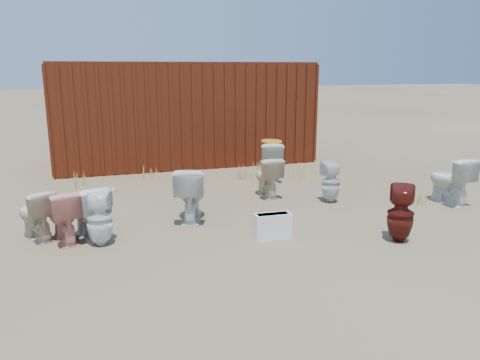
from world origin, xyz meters
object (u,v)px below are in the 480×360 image
object	(u,v)px
toilet_front_a	(88,212)
toilet_front_maroon	(401,214)
toilet_front_c	(190,193)
toilet_back_yellowlid	(271,161)
loose_tank	(272,226)
toilet_back_e	(331,182)
toilet_front_e	(450,180)
toilet_back_a	(100,218)
toilet_back_beige_left	(36,214)
toilet_front_pink	(63,216)
shipping_container	(183,113)
toilet_back_beige_right	(267,177)

from	to	relation	value
toilet_front_a	toilet_front_maroon	world-z (taller)	toilet_front_maroon
toilet_front_c	toilet_front_maroon	world-z (taller)	toilet_front_c
toilet_back_yellowlid	loose_tank	size ratio (longest dim) A/B	1.61
toilet_back_e	toilet_front_maroon	bearing A→B (deg)	94.59
toilet_front_e	toilet_back_a	distance (m)	5.76
toilet_front_e	toilet_back_beige_left	xyz separation A→B (m)	(-6.58, 0.27, -0.06)
toilet_front_e	toilet_back_e	distance (m)	2.02
toilet_front_a	toilet_back_beige_left	bearing A→B (deg)	-34.48
toilet_front_pink	toilet_back_e	bearing A→B (deg)	172.59
toilet_front_maroon	toilet_back_beige_left	xyz separation A→B (m)	(-4.64, 1.57, -0.04)
toilet_front_a	toilet_front_c	bearing A→B (deg)	171.52
toilet_front_a	shipping_container	bearing A→B (deg)	-136.16
toilet_front_pink	toilet_back_yellowlid	xyz separation A→B (m)	(3.91, 2.42, 0.04)
toilet_front_e	toilet_back_yellowlid	xyz separation A→B (m)	(-2.30, 2.48, -0.00)
toilet_front_a	toilet_front_c	distance (m)	1.52
toilet_front_a	loose_tank	world-z (taller)	toilet_front_a
toilet_front_e	toilet_front_a	bearing A→B (deg)	-4.52
shipping_container	toilet_back_yellowlid	size ratio (longest dim) A/B	7.46
toilet_front_c	toilet_back_a	bearing A→B (deg)	42.84
toilet_front_maroon	toilet_back_e	xyz separation A→B (m)	(0.03, 1.97, -0.03)
toilet_back_yellowlid	toilet_back_e	bearing A→B (deg)	118.70
toilet_front_c	loose_tank	distance (m)	1.47
toilet_back_beige_left	toilet_back_e	world-z (taller)	toilet_back_e
toilet_front_e	loose_tank	size ratio (longest dim) A/B	1.63
shipping_container	toilet_back_beige_right	size ratio (longest dim) A/B	8.26
toilet_front_a	toilet_back_yellowlid	bearing A→B (deg)	-168.20
toilet_front_a	toilet_back_yellowlid	distance (m)	4.30
shipping_container	toilet_front_c	xyz separation A→B (m)	(-0.81, -4.66, -0.78)
toilet_front_maroon	toilet_back_e	distance (m)	1.97
toilet_front_maroon	toilet_back_a	size ratio (longest dim) A/B	1.04
shipping_container	toilet_back_beige_right	world-z (taller)	shipping_container
shipping_container	toilet_back_e	bearing A→B (deg)	-69.18
toilet_back_a	shipping_container	bearing A→B (deg)	-100.54
toilet_front_e	toilet_back_e	xyz separation A→B (m)	(-1.91, 0.67, -0.05)
toilet_back_beige_left	toilet_back_beige_right	bearing A→B (deg)	168.22
toilet_front_e	loose_tank	bearing A→B (deg)	7.60
loose_tank	toilet_back_a	bearing A→B (deg)	170.36
toilet_front_pink	toilet_front_c	size ratio (longest dim) A/B	0.86
toilet_front_pink	toilet_back_a	distance (m)	0.54
toilet_back_beige_left	toilet_back_e	xyz separation A→B (m)	(4.67, 0.40, 0.01)
toilet_front_a	toilet_front_maroon	size ratio (longest dim) A/B	0.96
toilet_back_beige_left	loose_tank	size ratio (longest dim) A/B	1.39
toilet_back_beige_right	toilet_back_yellowlid	distance (m)	1.22
toilet_front_pink	toilet_back_a	world-z (taller)	toilet_back_a
toilet_back_a	loose_tank	bearing A→B (deg)	179.92
shipping_container	toilet_front_pink	world-z (taller)	shipping_container
toilet_front_c	toilet_back_beige_right	xyz separation A→B (m)	(1.60, 0.91, -0.05)
toilet_front_c	toilet_front_e	distance (m)	4.44
shipping_container	toilet_front_pink	size ratio (longest dim) A/B	8.35
shipping_container	toilet_front_pink	xyz separation A→B (m)	(-2.61, -5.06, -0.84)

